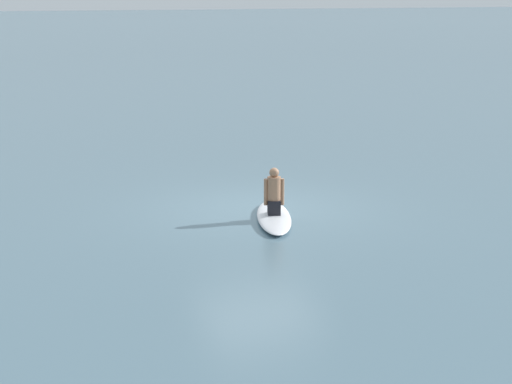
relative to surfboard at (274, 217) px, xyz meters
The scene contains 3 objects.
ground_plane 1.00m from the surfboard, ahead, with size 400.00×400.00×0.00m, color slate.
surfboard is the anchor object (origin of this frame).
person_paddler 0.48m from the surfboard, ahead, with size 0.38×0.40×0.92m.
Camera 1 is at (-15.72, 7.24, 4.37)m, focal length 60.45 mm.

